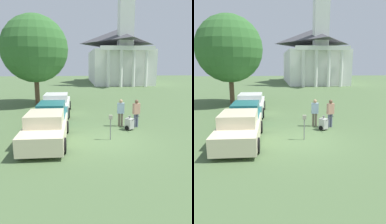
{
  "view_description": "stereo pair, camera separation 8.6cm",
  "coord_description": "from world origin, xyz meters",
  "views": [
    {
      "loc": [
        -1.73,
        -10.46,
        3.84
      ],
      "look_at": [
        -0.55,
        1.81,
        1.1
      ],
      "focal_mm": 35.0,
      "sensor_mm": 36.0,
      "label": 1
    },
    {
      "loc": [
        -1.64,
        -10.47,
        3.84
      ],
      "look_at": [
        -0.55,
        1.81,
        1.1
      ],
      "focal_mm": 35.0,
      "sensor_mm": 36.0,
      "label": 2
    }
  ],
  "objects": [
    {
      "name": "ground_plane",
      "position": [
        0.0,
        0.0,
        0.0
      ],
      "size": [
        120.0,
        120.0,
        0.0
      ],
      "primitive_type": "plane",
      "color": "#4C663D"
    },
    {
      "name": "parked_car_white",
      "position": [
        -3.19,
        6.46,
        0.74
      ],
      "size": [
        2.11,
        4.78,
        1.58
      ],
      "rotation": [
        0.0,
        0.0,
        -0.01
      ],
      "color": "silver",
      "rests_on": "ground_plane"
    },
    {
      "name": "person_worker",
      "position": [
        1.06,
        2.53,
        0.96
      ],
      "size": [
        0.44,
        0.25,
        1.7
      ],
      "rotation": [
        0.0,
        0.0,
        3.06
      ],
      "color": "#665B4C",
      "rests_on": "ground_plane"
    },
    {
      "name": "church",
      "position": [
        7.0,
        34.84,
        5.63
      ],
      "size": [
        10.89,
        18.85,
        24.01
      ],
      "color": "white",
      "rests_on": "ground_plane"
    },
    {
      "name": "shade_tree",
      "position": [
        -5.35,
        10.75,
        5.14
      ],
      "size": [
        6.1,
        6.1,
        8.2
      ],
      "color": "brown",
      "rests_on": "ground_plane"
    },
    {
      "name": "parking_meter",
      "position": [
        0.03,
        0.1,
        0.91
      ],
      "size": [
        0.18,
        0.09,
        1.31
      ],
      "color": "slate",
      "rests_on": "ground_plane"
    },
    {
      "name": "equipment_cart",
      "position": [
        1.43,
        1.72,
        0.39
      ],
      "size": [
        0.69,
        0.94,
        1.0
      ],
      "rotation": [
        0.0,
        0.0,
        0.56
      ],
      "color": "#B2B2AD",
      "rests_on": "ground_plane"
    },
    {
      "name": "parked_car_cream",
      "position": [
        -3.19,
        0.01,
        0.72
      ],
      "size": [
        2.09,
        4.69,
        1.56
      ],
      "rotation": [
        0.0,
        0.0,
        -0.01
      ],
      "color": "beige",
      "rests_on": "ground_plane"
    },
    {
      "name": "parked_car_teal",
      "position": [
        -3.19,
        3.01,
        0.71
      ],
      "size": [
        1.96,
        5.06,
        1.5
      ],
      "rotation": [
        0.0,
        0.0,
        -0.01
      ],
      "color": "#23666B",
      "rests_on": "ground_plane"
    },
    {
      "name": "person_supervisor",
      "position": [
        1.96,
        2.23,
        0.98
      ],
      "size": [
        0.47,
        0.34,
        1.71
      ],
      "rotation": [
        0.0,
        0.0,
        3.46
      ],
      "color": "#515670",
      "rests_on": "ground_plane"
    }
  ]
}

